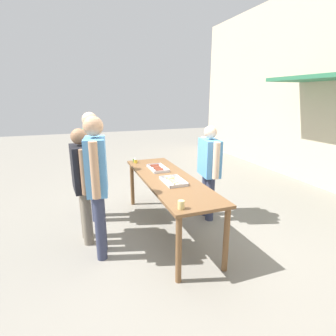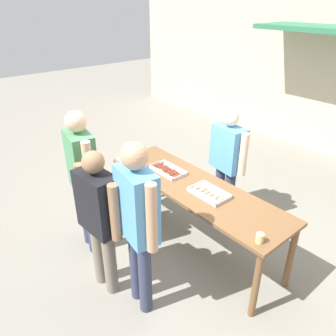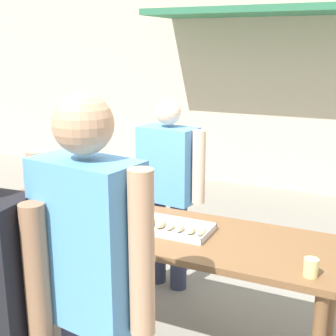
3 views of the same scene
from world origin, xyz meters
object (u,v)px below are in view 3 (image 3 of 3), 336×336
Objects in this scene: food_tray_sausages at (79,212)px; person_server_behind_table at (168,180)px; person_customer_with_cup at (90,272)px; beer_cup at (311,268)px; food_tray_buns at (174,228)px.

food_tray_sausages is 0.86m from person_server_behind_table.
beer_cup is at bearing -125.73° from person_customer_with_cup.
food_tray_buns is 0.29× the size of person_server_behind_table.
person_customer_with_cup reaches higher than person_server_behind_table.
food_tray_sausages is 0.72m from food_tray_buns.
food_tray_sausages is 0.26× the size of person_customer_with_cup.
person_server_behind_table is (-1.29, 1.05, 0.02)m from beer_cup.
food_tray_sausages is at bearing -43.81° from person_customer_with_cup.
food_tray_sausages is at bearing 179.96° from food_tray_buns.
food_tray_buns is at bearing -76.48° from person_customer_with_cup.
person_server_behind_table is (-0.42, 0.80, 0.05)m from food_tray_buns.
food_tray_sausages is 1.05× the size of food_tray_buns.
person_customer_with_cup is (0.10, -1.05, 0.21)m from food_tray_buns.
person_server_behind_table reaches higher than food_tray_sausages.
person_customer_with_cup reaches higher than beer_cup.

